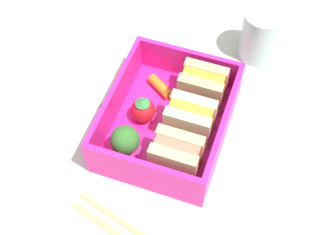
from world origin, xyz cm
name	(u,v)px	position (x,y,z in cm)	size (l,w,h in cm)	color
ground_plane	(168,134)	(0.00, 0.00, -1.00)	(120.00, 120.00, 2.00)	beige
bento_tray	(168,127)	(0.00, 0.00, 0.60)	(16.59, 13.66, 1.20)	#E42291
bento_rim	(168,114)	(0.00, 0.00, 3.47)	(16.59, 13.66, 4.54)	#E42291
sandwich_left	(203,87)	(-4.93, 2.67, 3.61)	(3.72, 5.33, 4.81)	tan
sandwich_center_left	(190,119)	(0.00, 2.67, 3.61)	(3.72, 5.33, 4.81)	beige
sandwich_center	(176,155)	(4.93, 2.67, 3.61)	(3.72, 5.33, 4.81)	#D8B37F
carrot_stick_far_left	(160,86)	(-4.62, -2.60, 1.83)	(1.26, 1.26, 3.56)	orange
strawberry_far_left	(142,111)	(0.22, -3.11, 2.77)	(2.90, 2.90, 3.50)	red
broccoli_floret	(125,141)	(5.19, -3.18, 3.92)	(3.30, 3.30, 4.50)	#82BE65
drinking_glass	(260,34)	(-15.57, 7.28, 3.60)	(5.12, 5.12, 7.19)	silver
folded_napkin	(58,97)	(0.07, -14.74, 0.20)	(13.53, 10.39, 0.40)	silver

